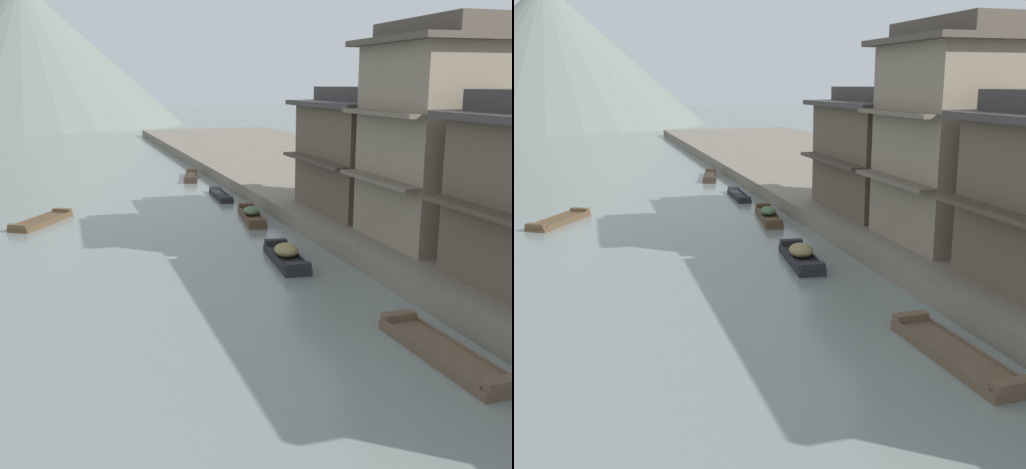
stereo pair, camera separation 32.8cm
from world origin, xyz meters
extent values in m
cube|color=slate|center=(15.37, 30.00, 0.39)|extent=(18.00, 110.00, 0.79)
cube|color=#33281E|center=(4.85, 43.76, 0.13)|extent=(1.97, 4.80, 0.25)
cube|color=#33281E|center=(5.35, 45.91, 0.37)|extent=(0.91, 0.54, 0.23)
cube|color=#33281E|center=(4.36, 41.61, 0.37)|extent=(0.91, 0.54, 0.23)
cube|color=#33281E|center=(4.43, 43.86, 0.29)|extent=(1.02, 4.12, 0.08)
cube|color=#33281E|center=(5.27, 43.66, 0.29)|extent=(1.02, 4.12, 0.08)
cube|color=#232326|center=(5.08, 35.42, 0.10)|extent=(1.05, 4.25, 0.21)
cube|color=#232326|center=(5.19, 37.38, 0.30)|extent=(0.75, 0.40, 0.19)
cube|color=#232326|center=(4.97, 33.47, 0.30)|extent=(0.75, 0.40, 0.19)
cube|color=#232326|center=(4.71, 35.44, 0.25)|extent=(0.29, 3.71, 0.08)
cube|color=#232326|center=(5.44, 35.40, 0.25)|extent=(0.29, 3.71, 0.08)
cube|color=#232326|center=(4.02, 20.34, 0.14)|extent=(1.46, 4.07, 0.27)
cube|color=#232326|center=(4.21, 22.17, 0.39)|extent=(0.99, 0.46, 0.25)
cube|color=#232326|center=(3.84, 18.50, 0.39)|extent=(0.99, 0.46, 0.25)
cube|color=#232326|center=(3.53, 20.38, 0.31)|extent=(0.43, 3.47, 0.08)
cube|color=#232326|center=(4.51, 20.29, 0.31)|extent=(0.43, 3.47, 0.08)
ellipsoid|color=olive|center=(4.02, 20.34, 0.54)|extent=(1.09, 1.43, 0.53)
cube|color=brown|center=(5.05, 28.59, 0.13)|extent=(1.58, 4.67, 0.25)
cube|color=brown|center=(5.36, 30.71, 0.37)|extent=(0.88, 0.48, 0.23)
cube|color=brown|center=(4.74, 26.47, 0.37)|extent=(0.88, 0.48, 0.23)
cube|color=brown|center=(4.63, 28.65, 0.29)|extent=(0.67, 4.06, 0.08)
cube|color=brown|center=(5.47, 28.53, 0.29)|extent=(0.67, 4.06, 0.08)
ellipsoid|color=#4C6B42|center=(5.05, 28.59, 0.48)|extent=(1.00, 1.28, 0.46)
cube|color=brown|center=(-5.65, 30.84, 0.11)|extent=(3.19, 4.31, 0.22)
cube|color=brown|center=(-6.68, 29.11, 0.31)|extent=(1.05, 0.83, 0.19)
cube|color=brown|center=(-4.62, 32.58, 0.31)|extent=(1.05, 0.83, 0.19)
cube|color=brown|center=(-5.20, 30.58, 0.26)|extent=(2.03, 3.35, 0.08)
cube|color=brown|center=(-6.10, 31.11, 0.26)|extent=(2.03, 3.35, 0.08)
cube|color=brown|center=(4.93, 10.58, 0.13)|extent=(1.30, 4.84, 0.25)
cube|color=brown|center=(4.86, 12.83, 0.36)|extent=(1.05, 0.39, 0.23)
cube|color=brown|center=(5.01, 8.33, 0.36)|extent=(1.05, 0.39, 0.23)
cube|color=brown|center=(4.40, 10.56, 0.29)|extent=(0.22, 4.30, 0.08)
cube|color=brown|center=(5.47, 10.59, 0.29)|extent=(0.22, 4.30, 0.08)
cube|color=#4D4135|center=(7.45, 12.64, 3.39)|extent=(0.70, 5.60, 0.16)
cube|color=gray|center=(9.85, 19.33, 4.69)|extent=(4.09, 5.42, 7.80)
cube|color=#6E6151|center=(7.45, 19.33, 3.39)|extent=(0.70, 5.42, 0.16)
cube|color=#6E6151|center=(7.45, 19.33, 5.99)|extent=(0.70, 5.42, 0.16)
cube|color=#4C4238|center=(9.85, 19.33, 8.71)|extent=(4.99, 6.32, 0.24)
cube|color=#4C4238|center=(9.85, 19.33, 9.18)|extent=(2.46, 6.32, 0.70)
cube|color=brown|center=(10.77, 25.96, 3.39)|extent=(5.93, 6.81, 5.20)
cube|color=#4D4135|center=(7.45, 25.96, 3.39)|extent=(0.70, 6.81, 0.16)
cube|color=#3D3838|center=(10.77, 25.96, 6.11)|extent=(6.83, 7.71, 0.24)
cube|color=#3D3838|center=(10.77, 25.96, 6.58)|extent=(3.56, 7.71, 0.70)
cone|color=slate|center=(-9.29, 115.69, 11.91)|extent=(53.31, 53.31, 23.83)
camera|label=1|loc=(-4.38, -2.58, 7.14)|focal=43.74mm
camera|label=2|loc=(-4.06, -2.67, 7.14)|focal=43.74mm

